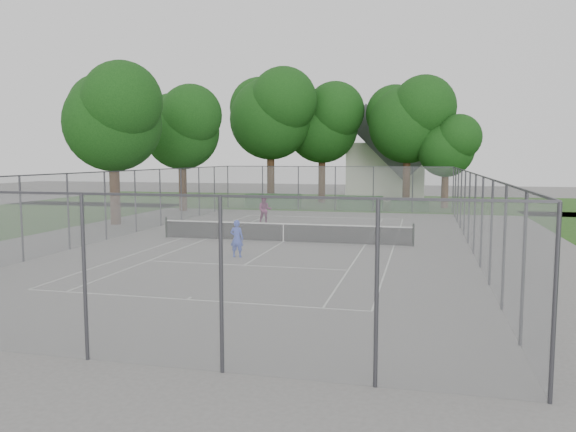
% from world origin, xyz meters
% --- Properties ---
extents(ground, '(120.00, 120.00, 0.00)m').
position_xyz_m(ground, '(0.00, 0.00, 0.00)').
color(ground, slate).
rests_on(ground, ground).
extents(grass_far, '(60.00, 20.00, 0.00)m').
position_xyz_m(grass_far, '(0.00, 26.00, 0.00)').
color(grass_far, '#234A15').
rests_on(grass_far, ground).
extents(court_markings, '(11.03, 23.83, 0.01)m').
position_xyz_m(court_markings, '(0.00, 0.00, 0.01)').
color(court_markings, silver).
rests_on(court_markings, ground).
extents(tennis_net, '(12.87, 0.10, 1.10)m').
position_xyz_m(tennis_net, '(0.00, 0.00, 0.51)').
color(tennis_net, black).
rests_on(tennis_net, ground).
extents(perimeter_fence, '(18.08, 34.08, 3.52)m').
position_xyz_m(perimeter_fence, '(0.00, 0.00, 1.81)').
color(perimeter_fence, '#38383D').
rests_on(perimeter_fence, ground).
extents(tree_far_left, '(8.33, 7.61, 11.98)m').
position_xyz_m(tree_far_left, '(-6.42, 21.39, 8.23)').
color(tree_far_left, '#372114').
rests_on(tree_far_left, ground).
extents(tree_far_midleft, '(7.67, 7.01, 11.03)m').
position_xyz_m(tree_far_midleft, '(-2.35, 24.60, 7.58)').
color(tree_far_midleft, '#372114').
rests_on(tree_far_midleft, ground).
extents(tree_far_midright, '(7.71, 7.04, 11.08)m').
position_xyz_m(tree_far_midright, '(5.45, 22.74, 7.62)').
color(tree_far_midright, '#372114').
rests_on(tree_far_midright, ground).
extents(tree_far_right, '(5.37, 4.91, 7.72)m').
position_xyz_m(tree_far_right, '(8.62, 21.40, 5.30)').
color(tree_far_right, '#372114').
rests_on(tree_far_right, ground).
extents(tree_side_back, '(6.80, 6.21, 9.77)m').
position_xyz_m(tree_side_back, '(-11.62, 13.97, 6.71)').
color(tree_side_back, '#372114').
rests_on(tree_side_back, ground).
extents(tree_side_front, '(6.95, 6.35, 10.00)m').
position_xyz_m(tree_side_front, '(-12.05, 4.62, 6.87)').
color(tree_side_front, '#372114').
rests_on(tree_side_front, ground).
extents(hedge_left, '(4.59, 1.38, 1.15)m').
position_xyz_m(hedge_left, '(-5.52, 18.55, 0.57)').
color(hedge_left, '#1A4C18').
rests_on(hedge_left, ground).
extents(hedge_mid, '(3.60, 1.03, 1.13)m').
position_xyz_m(hedge_mid, '(1.89, 17.98, 0.57)').
color(hedge_mid, '#1A4C18').
rests_on(hedge_mid, ground).
extents(hedge_right, '(2.99, 1.09, 0.90)m').
position_xyz_m(hedge_right, '(5.79, 18.42, 0.45)').
color(hedge_right, '#1A4C18').
rests_on(hedge_right, ground).
extents(house, '(7.51, 5.82, 9.35)m').
position_xyz_m(house, '(3.15, 30.33, 3.76)').
color(house, silver).
rests_on(house, ground).
extents(girl_player, '(0.59, 0.39, 1.60)m').
position_xyz_m(girl_player, '(-0.86, -4.69, 0.80)').
color(girl_player, blue).
rests_on(girl_player, ground).
extents(woman_player, '(1.00, 0.85, 1.80)m').
position_xyz_m(woman_player, '(-3.00, 7.13, 0.90)').
color(woman_player, '#6F2551').
rests_on(woman_player, ground).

